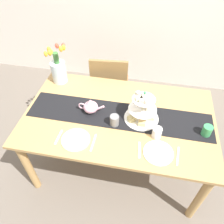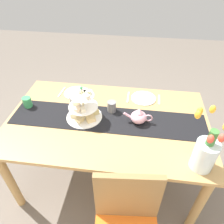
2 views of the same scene
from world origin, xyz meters
The scene contains 15 objects.
ground_plane centered at (0.00, 0.00, 0.00)m, with size 8.00×8.00×0.00m, color #6B6056.
dining_table centered at (0.00, 0.00, 0.66)m, with size 1.68×1.02×0.76m.
table_runner centered at (0.00, 0.00, 0.76)m, with size 1.62×0.33×0.00m, color black.
tiered_cake_stand centered at (0.20, 0.00, 0.86)m, with size 0.30×0.30×0.30m.
teapot centered at (-0.26, 0.00, 0.82)m, with size 0.24×0.13×0.14m.
tulip_vase centered at (-0.68, 0.38, 0.91)m, with size 0.22×0.25×0.44m.
dinner_plate_left centered at (-0.29, -0.33, 0.77)m, with size 0.23×0.23×0.01m, color white.
fork_left centered at (-0.44, -0.33, 0.77)m, with size 0.02×0.15×0.01m, color silver.
knife_left centered at (-0.15, -0.33, 0.77)m, with size 0.01×0.17×0.01m, color silver.
dinner_plate_right centered at (0.36, -0.33, 0.77)m, with size 0.23×0.23×0.01m, color white.
fork_right centered at (0.22, -0.33, 0.77)m, with size 0.02×0.15×0.01m, color silver.
knife_right centered at (0.51, -0.33, 0.77)m, with size 0.01×0.17×0.01m, color silver.
mug_grey centered at (-0.02, -0.11, 0.81)m, with size 0.08×0.08×0.10m, color slate.
mug_white_text centered at (0.34, -0.17, 0.81)m, with size 0.08×0.08×0.10m, color white.
mug_orange centered at (0.73, -0.08, 0.81)m, with size 0.08×0.08×0.10m, color #389356.
Camera 2 is at (-0.21, 1.31, 1.95)m, focal length 34.03 mm.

